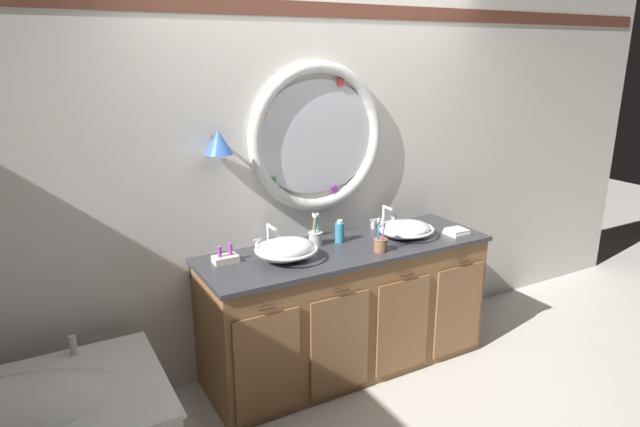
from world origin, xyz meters
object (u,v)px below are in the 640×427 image
sink_basin_right (406,229)px  toothbrush_holder_right (381,244)px  folded_hand_towel (457,232)px  toiletry_basket (225,258)px  soap_dispenser (340,232)px  toothbrush_holder_left (315,237)px  sink_basin_left (286,249)px

sink_basin_right → toothbrush_holder_right: (-0.32, -0.15, -0.00)m
folded_hand_towel → toiletry_basket: bearing=169.7°
toothbrush_holder_right → soap_dispenser: bearing=115.6°
sink_basin_right → toothbrush_holder_left: bearing=166.6°
folded_hand_towel → toiletry_basket: size_ratio=0.94×
sink_basin_left → sink_basin_right: sink_basin_left is taller
sink_basin_left → toothbrush_holder_right: 0.60m
toothbrush_holder_left → toothbrush_holder_right: size_ratio=1.01×
toothbrush_holder_left → folded_hand_towel: (0.95, -0.28, -0.04)m
folded_hand_towel → toiletry_basket: 1.59m
sink_basin_right → folded_hand_towel: (0.33, -0.14, -0.04)m
toothbrush_holder_left → toothbrush_holder_right: (0.30, -0.30, -0.00)m
sink_basin_right → toothbrush_holder_right: toothbrush_holder_right is taller
sink_basin_left → soap_dispenser: soap_dispenser is taller
toiletry_basket → soap_dispenser: bearing=-1.7°
soap_dispenser → folded_hand_towel: (0.78, -0.26, -0.05)m
sink_basin_right → sink_basin_left: bearing=180.0°
toothbrush_holder_left → folded_hand_towel: 0.99m
sink_basin_right → toiletry_basket: bearing=173.1°
toothbrush_holder_right → soap_dispenser: toothbrush_holder_right is taller
sink_basin_right → toiletry_basket: toiletry_basket is taller
toothbrush_holder_left → toiletry_basket: bearing=179.8°
sink_basin_left → soap_dispenser: 0.47m
sink_basin_left → sink_basin_right: bearing=0.0°
sink_basin_right → folded_hand_towel: 0.36m
soap_dispenser → folded_hand_towel: size_ratio=1.14×
toothbrush_holder_right → toothbrush_holder_left: bearing=135.3°
toothbrush_holder_left → toothbrush_holder_right: toothbrush_holder_left is taller
sink_basin_left → toothbrush_holder_left: size_ratio=1.76×
sink_basin_left → sink_basin_right: (0.90, 0.00, -0.02)m
toothbrush_holder_right → toiletry_basket: (-0.91, 0.30, -0.02)m
toothbrush_holder_right → folded_hand_towel: toothbrush_holder_right is taller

